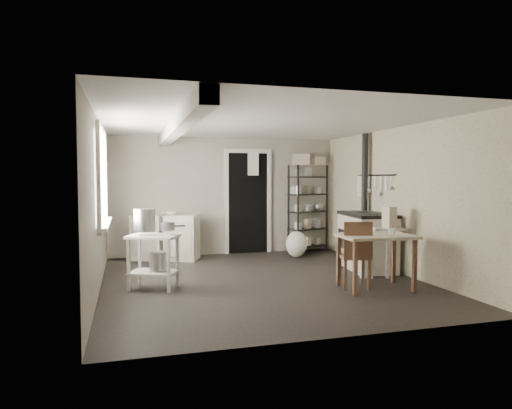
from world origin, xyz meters
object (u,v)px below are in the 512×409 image
object	(u,v)px
base_cabinets	(166,235)
stove	(367,242)
work_table	(376,261)
flour_sack	(296,245)
prep_table	(154,260)
stockpot	(144,220)
shelf_rack	(308,205)
chair	(355,252)

from	to	relation	value
base_cabinets	stove	world-z (taller)	stove
stove	work_table	bearing A→B (deg)	-106.79
flour_sack	work_table	bearing A→B (deg)	-87.04
prep_table	work_table	world-z (taller)	prep_table
stockpot	base_cabinets	distance (m)	2.35
base_cabinets	shelf_rack	world-z (taller)	shelf_rack
stockpot	flour_sack	xyz separation A→B (m)	(2.87, 1.81, -0.70)
base_cabinets	stove	xyz separation A→B (m)	(3.13, -1.82, -0.02)
stockpot	stove	bearing A→B (deg)	7.06
base_cabinets	chair	xyz separation A→B (m)	(2.30, -2.94, 0.02)
shelf_rack	chair	xyz separation A→B (m)	(-0.57, -3.06, -0.46)
prep_table	stockpot	xyz separation A→B (m)	(-0.11, 0.01, 0.54)
stockpot	flour_sack	distance (m)	3.46
prep_table	stockpot	world-z (taller)	stockpot
base_cabinets	chair	size ratio (longest dim) A/B	1.36
stockpot	shelf_rack	world-z (taller)	shelf_rack
shelf_rack	chair	size ratio (longest dim) A/B	1.91
prep_table	chair	world-z (taller)	chair
stockpot	shelf_rack	distance (m)	4.10
stockpot	chair	world-z (taller)	stockpot
shelf_rack	stove	size ratio (longest dim) A/B	1.50
prep_table	stove	xyz separation A→B (m)	(3.47, 0.46, 0.04)
prep_table	base_cabinets	distance (m)	2.30
prep_table	stove	world-z (taller)	stove
prep_table	flour_sack	xyz separation A→B (m)	(2.76, 1.83, -0.16)
stockpot	flour_sack	size ratio (longest dim) A/B	0.61
base_cabinets	shelf_rack	size ratio (longest dim) A/B	0.71
stove	work_table	xyz separation A→B (m)	(-0.58, -1.26, -0.06)
stove	flour_sack	xyz separation A→B (m)	(-0.71, 1.37, -0.20)
work_table	flour_sack	world-z (taller)	work_table
base_cabinets	work_table	xyz separation A→B (m)	(2.55, -3.07, -0.08)
base_cabinets	prep_table	bearing A→B (deg)	-76.98
base_cabinets	stove	distance (m)	3.61
base_cabinets	flour_sack	xyz separation A→B (m)	(2.41, -0.45, -0.22)
stove	stockpot	bearing A→B (deg)	-165.08
prep_table	stove	size ratio (longest dim) A/B	0.63
work_table	chair	distance (m)	0.30
stockpot	work_table	xyz separation A→B (m)	(3.00, -0.81, -0.56)
stockpot	chair	size ratio (longest dim) A/B	0.33
shelf_rack	work_table	size ratio (longest dim) A/B	1.81
stove	chair	xyz separation A→B (m)	(-0.82, -1.12, 0.04)
prep_table	flour_sack	distance (m)	3.31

